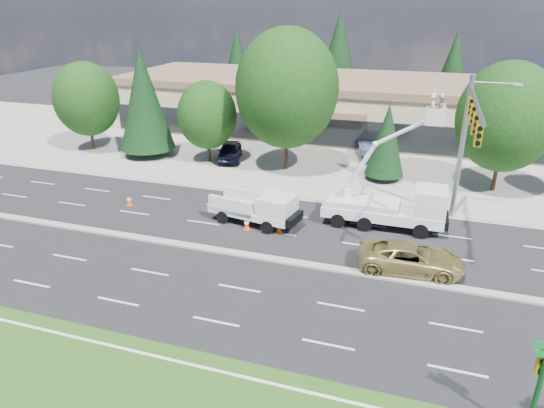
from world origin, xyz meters
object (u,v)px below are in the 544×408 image
(signal_mast, at_px, (467,133))
(minivan, at_px, (411,258))
(bucket_truck, at_px, (396,201))
(utility_pickup, at_px, (258,211))
(street_sign_pole, at_px, (541,375))

(signal_mast, height_order, minivan, signal_mast)
(minivan, bearing_deg, signal_mast, -24.39)
(signal_mast, distance_m, bucket_truck, 5.57)
(utility_pickup, bearing_deg, minivan, -7.78)
(utility_pickup, bearing_deg, street_sign_pole, -32.80)
(signal_mast, xyz_separation_m, minivan, (-2.20, -5.91, -5.31))
(street_sign_pole, xyz_separation_m, minivan, (-4.17, 9.54, -1.69))
(utility_pickup, bearing_deg, signal_mast, 23.94)
(signal_mast, distance_m, utility_pickup, 13.06)
(bucket_truck, bearing_deg, signal_mast, 12.98)
(signal_mast, xyz_separation_m, bucket_truck, (-3.49, -0.84, -4.26))
(street_sign_pole, relative_size, bucket_truck, 0.48)
(signal_mast, bearing_deg, utility_pickup, -165.93)
(bucket_truck, height_order, minivan, bucket_truck)
(signal_mast, distance_m, minivan, 8.24)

